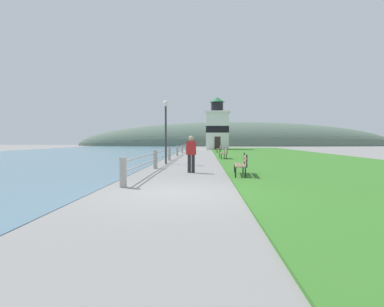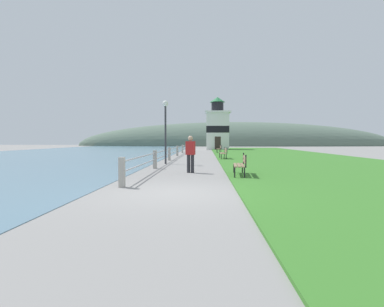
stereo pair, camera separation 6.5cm
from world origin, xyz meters
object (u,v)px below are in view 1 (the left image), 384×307
park_bench_far (219,148)px  person_strolling (191,153)px  lamp_post (166,120)px  lighthouse (217,127)px  park_bench_midway (224,152)px  park_bench_near (242,163)px

park_bench_far → person_strolling: 20.71m
person_strolling → lamp_post: 5.62m
park_bench_far → lighthouse: lighthouse is taller
lighthouse → lamp_post: lighthouse is taller
park_bench_midway → lamp_post: 6.48m
park_bench_midway → person_strolling: size_ratio=1.12×
park_bench_midway → lighthouse: 23.79m
park_bench_far → lighthouse: bearing=-93.4°
person_strolling → park_bench_near: bearing=-108.8°
lighthouse → person_strolling: 33.44m
park_bench_far → lighthouse: 13.00m
park_bench_far → lamp_post: bearing=73.0°
park_bench_near → person_strolling: (-2.15, 1.31, 0.38)m
park_bench_far → person_strolling: bearing=81.5°
park_bench_near → lighthouse: lighthouse is taller
lamp_post → park_bench_midway: bearing=49.7°
park_bench_far → lighthouse: (0.25, 12.67, 2.90)m
park_bench_near → park_bench_far: bearing=-85.9°
person_strolling → park_bench_midway: bearing=0.1°
park_bench_near → lighthouse: (0.36, 34.56, 2.90)m
park_bench_far → person_strolling: person_strolling is taller
lighthouse → park_bench_midway: bearing=-91.0°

